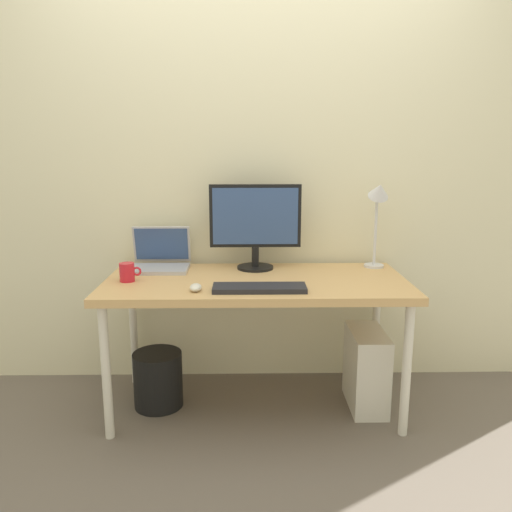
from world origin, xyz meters
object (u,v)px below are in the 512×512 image
Objects in this scene: laptop at (160,258)px; computer_tower at (366,369)px; keyboard at (259,288)px; desk_lamp at (378,204)px; monitor at (254,222)px; wastebasket at (158,379)px; desk at (256,290)px; coffee_mug at (127,272)px; mouse at (196,287)px.

laptop is 1.27m from computer_tower.
keyboard reaches higher than computer_tower.
monitor is at bearing -179.92° from desk_lamp.
keyboard is (0.54, -0.46, -0.05)m from laptop.
laptop reaches higher than wastebasket.
monitor is 1.00× the size of desk_lamp.
wastebasket is (-0.53, 0.01, -0.50)m from desk.
monitor reaches higher than computer_tower.
desk_lamp reaches higher than monitor.
coffee_mug reaches higher than computer_tower.
laptop reaches higher than desk.
keyboard is 1.47× the size of wastebasket.
monitor is 1.55× the size of laptop.
keyboard is at bearing -160.20° from computer_tower.
laptop is (-0.52, 0.02, -0.21)m from monitor.
mouse is at bearing -142.71° from desk.
mouse is (-0.30, -0.00, 0.01)m from keyboard.
wastebasket is at bearing -157.99° from monitor.
desk is 0.59m from laptop.
laptop is 0.73× the size of keyboard.
monitor is at bearing -1.87° from laptop.
desk_lamp is at bearing 24.86° from mouse.
wastebasket is at bearing 178.62° from desk.
desk_lamp is at bearing 11.21° from coffee_mug.
desk reaches higher than computer_tower.
keyboard is 3.99× the size of coffee_mug.
desk_lamp reaches higher than computer_tower.
desk_lamp is 1.66× the size of wastebasket.
keyboard is at bearing -146.17° from desk_lamp.
mouse is at bearing -26.93° from coffee_mug.
mouse reaches higher than desk.
computer_tower is at bearing 13.52° from mouse.
monitor is 1.13× the size of keyboard.
desk_lamp is at bearing 18.54° from desk.
monitor is 0.73m from coffee_mug.
desk is at bearing 37.29° from mouse.
mouse is at bearing -166.48° from computer_tower.
laptop is at bearing 139.89° from keyboard.
desk is 5.13× the size of wastebasket.
laptop is 1.23m from desk_lamp.
desk is 3.09× the size of desk_lamp.
desk_lamp reaches higher than coffee_mug.
keyboard is at bearing -22.99° from wastebasket.
keyboard is at bearing -87.77° from monitor.
monitor is 5.53× the size of mouse.
desk_lamp is 1.18× the size of computer_tower.
computer_tower is at bearing 1.31° from coffee_mug.
desk is 0.23m from keyboard.
coffee_mug is (-0.65, -0.04, 0.10)m from desk.
coffee_mug is at bearing 164.79° from keyboard.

